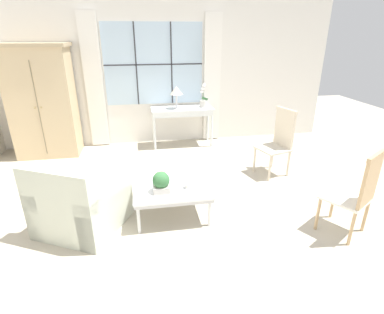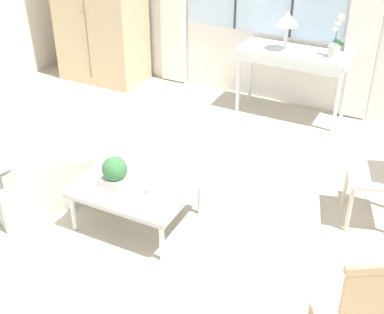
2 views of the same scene
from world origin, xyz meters
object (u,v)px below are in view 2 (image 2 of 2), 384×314
(armoire, at_px, (99,3))
(console_table, at_px, (294,59))
(potted_orchid, at_px, (336,41))
(table_lamp, at_px, (287,20))
(pillar_candle, at_px, (154,188))
(coffee_table, at_px, (137,186))
(armchair_upholstered, at_px, (28,167))
(potted_plant_small, at_px, (115,172))

(armoire, bearing_deg, console_table, 1.51)
(potted_orchid, bearing_deg, table_lamp, -175.66)
(console_table, distance_m, pillar_candle, 2.64)
(table_lamp, bearing_deg, armoire, -179.02)
(potted_orchid, bearing_deg, coffee_table, -109.78)
(coffee_table, bearing_deg, armoire, 129.72)
(coffee_table, bearing_deg, pillar_candle, -20.90)
(armchair_upholstered, bearing_deg, coffee_table, 5.43)
(armchair_upholstered, bearing_deg, armoire, 110.80)
(armoire, bearing_deg, table_lamp, 0.98)
(armchair_upholstered, xyz_separation_m, potted_plant_small, (0.94, -0.00, 0.23))
(potted_orchid, height_order, potted_plant_small, potted_orchid)
(table_lamp, distance_m, pillar_candle, 2.68)
(armoire, xyz_separation_m, coffee_table, (2.05, -2.47, -0.65))
(pillar_candle, bearing_deg, console_table, 83.86)
(armchair_upholstered, relative_size, potted_plant_small, 4.56)
(armchair_upholstered, bearing_deg, table_lamp, 60.87)
(coffee_table, xyz_separation_m, pillar_candle, (0.21, -0.08, 0.10))
(potted_plant_small, bearing_deg, coffee_table, 39.23)
(armoire, distance_m, pillar_candle, 3.45)
(armoire, xyz_separation_m, potted_orchid, (2.97, 0.08, -0.06))
(potted_orchid, bearing_deg, console_table, -177.95)
(console_table, relative_size, potted_plant_small, 4.86)
(table_lamp, bearing_deg, potted_orchid, 4.34)
(console_table, bearing_deg, coffee_table, -100.97)
(armchair_upholstered, bearing_deg, potted_orchid, 53.11)
(table_lamp, distance_m, armchair_upholstered, 3.10)
(armoire, relative_size, console_table, 1.63)
(armoire, relative_size, table_lamp, 4.63)
(console_table, xyz_separation_m, potted_plant_small, (-0.62, -2.64, -0.16))
(potted_orchid, distance_m, armchair_upholstered, 3.38)
(potted_plant_small, bearing_deg, table_lamp, 78.93)
(console_table, distance_m, potted_plant_small, 2.72)
(armchair_upholstered, distance_m, coffee_table, 1.08)
(armoire, distance_m, armchair_upholstered, 2.84)
(armoire, height_order, potted_orchid, armoire)
(table_lamp, xyz_separation_m, coffee_table, (-0.38, -2.51, -0.75))
(armchair_upholstered, height_order, pillar_candle, armchair_upholstered)
(pillar_candle, bearing_deg, armoire, 131.58)
(armoire, bearing_deg, armchair_upholstered, -69.20)
(potted_plant_small, height_order, pillar_candle, potted_plant_small)
(pillar_candle, bearing_deg, coffee_table, 159.10)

